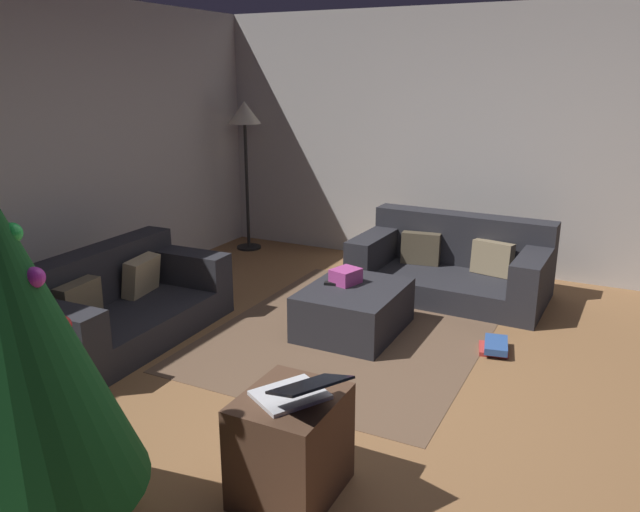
# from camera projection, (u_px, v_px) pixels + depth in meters

# --- Properties ---
(ground_plane) EXTENTS (6.40, 6.40, 0.00)m
(ground_plane) POSITION_uv_depth(u_px,v_px,m) (383.00, 409.00, 3.78)
(ground_plane) COLOR brown
(rear_partition) EXTENTS (6.40, 0.12, 2.60)m
(rear_partition) POSITION_uv_depth(u_px,v_px,m) (6.00, 163.00, 4.76)
(rear_partition) COLOR #BCB7B2
(rear_partition) RESTS_ON ground_plane
(corner_partition) EXTENTS (0.12, 6.40, 2.60)m
(corner_partition) POSITION_uv_depth(u_px,v_px,m) (503.00, 143.00, 6.09)
(corner_partition) COLOR #B5B0AB
(corner_partition) RESTS_ON ground_plane
(couch_left) EXTENTS (1.69, 0.91, 0.66)m
(couch_left) POSITION_uv_depth(u_px,v_px,m) (116.00, 305.00, 4.75)
(couch_left) COLOR #26262B
(couch_left) RESTS_ON ground_plane
(couch_right) EXTENTS (1.01, 1.72, 0.70)m
(couch_right) POSITION_uv_depth(u_px,v_px,m) (453.00, 265.00, 5.71)
(couch_right) COLOR #26262B
(couch_right) RESTS_ON ground_plane
(ottoman) EXTENTS (0.88, 0.70, 0.36)m
(ottoman) POSITION_uv_depth(u_px,v_px,m) (354.00, 310.00, 4.87)
(ottoman) COLOR #26262B
(ottoman) RESTS_ON ground_plane
(gift_box) EXTENTS (0.26, 0.23, 0.12)m
(gift_box) POSITION_uv_depth(u_px,v_px,m) (346.00, 276.00, 4.90)
(gift_box) COLOR #B23F8C
(gift_box) RESTS_ON ottoman
(tv_remote) EXTENTS (0.09, 0.17, 0.02)m
(tv_remote) POSITION_uv_depth(u_px,v_px,m) (334.00, 284.00, 4.87)
(tv_remote) COLOR black
(tv_remote) RESTS_ON ottoman
(christmas_tree) EXTENTS (1.05, 1.05, 1.75)m
(christmas_tree) POSITION_uv_depth(u_px,v_px,m) (1.00, 339.00, 2.43)
(christmas_tree) COLOR brown
(christmas_tree) RESTS_ON ground_plane
(side_table) EXTENTS (0.52, 0.44, 0.52)m
(side_table) POSITION_uv_depth(u_px,v_px,m) (291.00, 446.00, 2.96)
(side_table) COLOR #4C3323
(side_table) RESTS_ON ground_plane
(laptop) EXTENTS (0.48, 0.52, 0.19)m
(laptop) POSITION_uv_depth(u_px,v_px,m) (297.00, 391.00, 2.82)
(laptop) COLOR silver
(laptop) RESTS_ON side_table
(book_stack) EXTENTS (0.32, 0.25, 0.08)m
(book_stack) POSITION_uv_depth(u_px,v_px,m) (495.00, 347.00, 4.54)
(book_stack) COLOR #B7332D
(book_stack) RESTS_ON ground_plane
(corner_lamp) EXTENTS (0.36, 0.36, 1.67)m
(corner_lamp) POSITION_uv_depth(u_px,v_px,m) (245.00, 124.00, 6.83)
(corner_lamp) COLOR black
(corner_lamp) RESTS_ON ground_plane
(area_rug) EXTENTS (2.60, 2.00, 0.01)m
(area_rug) POSITION_uv_depth(u_px,v_px,m) (353.00, 331.00, 4.92)
(area_rug) COLOR brown
(area_rug) RESTS_ON ground_plane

